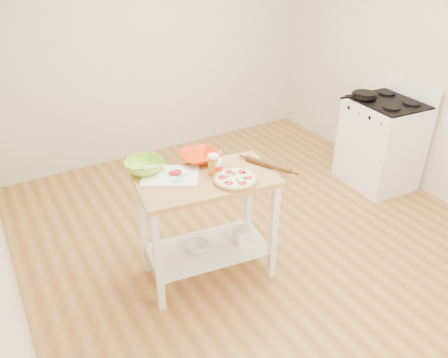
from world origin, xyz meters
TOP-DOWN VIEW (x-y plane):
  - room_shell at (0.00, 0.00)m, footprint 4.04×4.54m
  - prep_island at (-0.62, -0.10)m, footprint 1.07×0.68m
  - gas_stove at (1.69, 0.27)m, footprint 0.67×0.76m
  - skillet at (1.52, 0.46)m, footprint 0.41×0.26m
  - pizza at (-0.47, -0.24)m, footprint 0.32×0.32m
  - cutting_board at (-0.84, 0.06)m, footprint 0.50×0.46m
  - spatula at (-0.80, -0.03)m, footprint 0.15×0.08m
  - knife at (-0.98, 0.21)m, footprint 0.27×0.10m
  - orange_bowl at (-0.55, 0.16)m, footprint 0.29×0.29m
  - green_bowl at (-0.97, 0.22)m, footprint 0.37×0.37m
  - beer_pint at (-0.56, -0.07)m, footprint 0.08×0.08m
  - yogurt_tub at (-0.53, -0.08)m, footprint 0.09×0.09m
  - rolling_pin at (-0.15, -0.19)m, footprint 0.19×0.37m
  - shelf_glass_bowl at (-0.71, -0.08)m, footprint 0.24×0.24m
  - shelf_bin at (-0.34, -0.16)m, footprint 0.14×0.14m

SIDE VIEW (x-z plane):
  - shelf_glass_bowl at x=-0.71m, z-range 0.26..0.32m
  - shelf_bin at x=-0.34m, z-range 0.26..0.39m
  - gas_stove at x=1.69m, z-range -0.08..1.03m
  - prep_island at x=-0.62m, z-range 0.19..1.09m
  - cutting_board at x=-0.84m, z-range 0.89..0.93m
  - spatula at x=-0.80m, z-range 0.91..0.92m
  - pizza at x=-0.47m, z-range 0.89..0.94m
  - knife at x=-0.98m, z-range 0.91..0.92m
  - rolling_pin at x=-0.15m, z-range 0.90..0.94m
  - orange_bowl at x=-0.55m, z-range 0.90..0.97m
  - green_bowl at x=-0.97m, z-range 0.90..0.99m
  - yogurt_tub at x=-0.53m, z-range 0.86..1.05m
  - skillet at x=1.52m, z-range 0.96..0.99m
  - beer_pint at x=-0.56m, z-range 0.90..1.06m
  - room_shell at x=0.00m, z-range -0.02..2.72m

